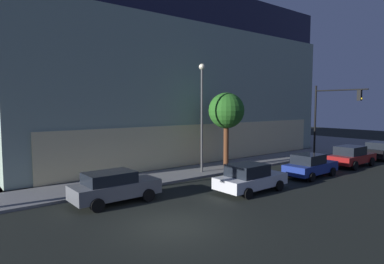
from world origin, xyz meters
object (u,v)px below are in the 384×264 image
(sidewalk_tree, at_px, (226,111))
(car_white, at_px, (250,178))
(car_red, at_px, (351,156))
(modern_building, at_px, (142,84))
(car_black, at_px, (381,150))
(traffic_light_far_corner, at_px, (330,109))
(street_lamp_sidewalk, at_px, (202,104))
(car_grey, at_px, (114,186))
(car_blue, at_px, (310,165))

(sidewalk_tree, bearing_deg, car_white, -122.08)
(car_white, xyz_separation_m, car_red, (12.28, 0.20, 0.05))
(modern_building, height_order, car_red, modern_building)
(car_black, bearing_deg, sidewalk_tree, 159.81)
(traffic_light_far_corner, bearing_deg, car_red, -124.66)
(modern_building, relative_size, car_white, 6.92)
(modern_building, xyz_separation_m, car_black, (14.08, -18.82, -6.43))
(traffic_light_far_corner, relative_size, street_lamp_sidewalk, 0.86)
(modern_building, relative_size, car_red, 6.60)
(sidewalk_tree, bearing_deg, car_grey, -164.93)
(car_white, height_order, car_blue, car_white)
(street_lamp_sidewalk, height_order, car_black, street_lamp_sidewalk)
(modern_building, relative_size, traffic_light_far_corner, 4.63)
(traffic_light_far_corner, relative_size, car_white, 1.50)
(car_white, relative_size, car_blue, 1.00)
(modern_building, xyz_separation_m, traffic_light_far_corner, (10.53, -15.75, -2.68))
(sidewalk_tree, relative_size, car_grey, 1.29)
(traffic_light_far_corner, relative_size, car_red, 1.42)
(modern_building, bearing_deg, car_blue, -83.14)
(car_grey, relative_size, car_red, 0.96)
(car_white, height_order, car_red, car_red)
(modern_building, distance_m, car_grey, 20.70)
(car_grey, bearing_deg, modern_building, 56.08)
(traffic_light_far_corner, bearing_deg, sidewalk_tree, 168.33)
(car_red, bearing_deg, car_blue, -178.82)
(modern_building, distance_m, traffic_light_far_corner, 19.14)
(car_grey, relative_size, car_black, 1.11)
(modern_building, height_order, street_lamp_sidewalk, modern_building)
(street_lamp_sidewalk, relative_size, car_red, 1.66)
(car_black, bearing_deg, street_lamp_sidewalk, 163.06)
(car_blue, bearing_deg, car_white, -179.26)
(traffic_light_far_corner, xyz_separation_m, car_blue, (-8.24, -3.28, -3.76))
(modern_building, xyz_separation_m, car_white, (-3.93, -19.11, -6.43))
(sidewalk_tree, distance_m, car_red, 10.92)
(modern_building, relative_size, car_black, 7.62)
(car_white, distance_m, car_black, 18.01)
(car_blue, bearing_deg, traffic_light_far_corner, 21.67)
(traffic_light_far_corner, distance_m, car_blue, 9.64)
(car_blue, bearing_deg, modern_building, 96.86)
(modern_building, relative_size, car_grey, 6.87)
(sidewalk_tree, xyz_separation_m, car_grey, (-10.58, -2.85, -3.63))
(traffic_light_far_corner, distance_m, car_white, 15.31)
(car_blue, xyz_separation_m, car_red, (6.07, 0.12, 0.06))
(car_grey, height_order, car_black, car_grey)
(street_lamp_sidewalk, relative_size, car_grey, 1.73)
(modern_building, height_order, traffic_light_far_corner, modern_building)
(car_grey, bearing_deg, street_lamp_sidewalk, 18.65)
(traffic_light_far_corner, xyz_separation_m, street_lamp_sidewalk, (-13.49, 2.12, 0.46))
(street_lamp_sidewalk, relative_size, sidewalk_tree, 1.34)
(sidewalk_tree, height_order, car_red, sidewalk_tree)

